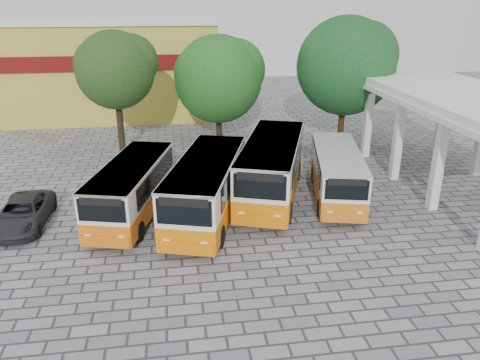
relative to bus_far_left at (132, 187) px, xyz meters
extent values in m
plane|color=slate|center=(7.16, -3.19, -1.57)|extent=(90.00, 90.00, 0.00)
cube|color=silver|center=(15.01, 7.31, 0.93)|extent=(0.45, 0.45, 5.00)
cube|color=silver|center=(20.31, 7.31, 0.93)|extent=(0.45, 0.45, 5.00)
cube|color=silver|center=(17.66, 0.81, 3.63)|extent=(6.60, 15.60, 0.40)
cube|color=silver|center=(17.66, 0.81, 3.28)|extent=(6.80, 15.80, 0.30)
cube|color=#AE9F33|center=(-3.84, 22.81, 2.43)|extent=(20.00, 10.00, 8.00)
cube|color=#590C0A|center=(-3.84, 17.71, 3.63)|extent=(20.00, 0.20, 1.20)
cube|color=silver|center=(-3.84, 22.81, 6.58)|extent=(20.40, 10.40, 0.30)
cube|color=#CE6108|center=(0.00, 0.01, -0.73)|extent=(4.07, 7.83, 0.98)
cube|color=silver|center=(0.00, 0.01, 0.46)|extent=(4.07, 7.83, 1.38)
cube|color=silver|center=(0.00, 0.01, 1.09)|extent=(4.12, 7.84, 0.11)
cube|color=black|center=(-1.15, 0.01, 0.47)|extent=(1.61, 6.00, 0.98)
cube|color=black|center=(1.15, 0.01, 0.47)|extent=(1.61, 6.00, 0.98)
cube|color=black|center=(0.00, -3.76, 0.47)|extent=(1.96, 0.56, 0.98)
cube|color=black|center=(0.00, -3.76, 0.86)|extent=(1.74, 0.51, 0.32)
cylinder|color=black|center=(-1.01, -2.43, -1.11)|extent=(0.26, 0.94, 0.94)
cylinder|color=black|center=(1.01, -2.43, -1.11)|extent=(0.26, 0.94, 0.94)
cylinder|color=black|center=(-1.01, 2.45, -1.11)|extent=(0.26, 0.94, 0.94)
cylinder|color=black|center=(1.01, 2.45, -1.11)|extent=(0.26, 0.94, 0.94)
cube|color=#D66900|center=(3.56, -0.78, -0.63)|extent=(4.80, 8.69, 1.09)
cube|color=silver|center=(3.56, -0.78, 0.68)|extent=(4.80, 8.69, 1.53)
cube|color=silver|center=(3.56, -0.78, 1.38)|extent=(4.85, 8.71, 0.12)
cube|color=black|center=(2.29, -0.78, 0.69)|extent=(2.04, 6.59, 1.09)
cube|color=black|center=(4.83, -0.78, 0.69)|extent=(2.04, 6.59, 1.09)
cube|color=black|center=(3.56, -4.96, 0.69)|extent=(2.16, 0.70, 1.09)
cube|color=black|center=(3.56, -4.96, 1.13)|extent=(1.91, 0.63, 0.35)
cylinder|color=black|center=(2.43, -3.49, -1.05)|extent=(0.29, 1.04, 1.04)
cylinder|color=black|center=(4.68, -3.49, -1.05)|extent=(0.29, 1.04, 1.04)
cylinder|color=black|center=(2.43, 1.93, -1.05)|extent=(0.29, 1.04, 1.04)
cylinder|color=black|center=(4.68, 1.93, -1.05)|extent=(0.29, 1.04, 1.04)
cube|color=#D66A00|center=(7.18, 1.26, -0.59)|extent=(5.37, 9.12, 1.15)
cube|color=silver|center=(7.18, 1.26, 0.79)|extent=(5.37, 9.12, 1.61)
cube|color=silver|center=(7.18, 1.26, 1.53)|extent=(5.42, 9.13, 0.13)
cube|color=black|center=(5.85, 1.26, 0.81)|extent=(2.43, 6.82, 1.15)
cube|color=black|center=(8.51, 1.26, 0.81)|extent=(2.43, 6.82, 1.15)
cube|color=black|center=(7.18, -3.13, 0.81)|extent=(2.23, 0.82, 1.15)
cube|color=black|center=(7.18, -3.13, 1.27)|extent=(1.98, 0.74, 0.37)
cylinder|color=black|center=(6.00, -1.58, -1.03)|extent=(0.31, 1.09, 1.09)
cylinder|color=black|center=(8.36, -1.58, -1.03)|extent=(0.31, 1.09, 1.09)
cylinder|color=black|center=(6.00, 4.10, -1.03)|extent=(0.31, 1.09, 1.09)
cylinder|color=black|center=(8.36, 4.10, -1.03)|extent=(0.31, 1.09, 1.09)
cube|color=#C0660E|center=(10.58, 0.68, -0.75)|extent=(3.79, 7.61, 0.96)
cube|color=silver|center=(10.58, 0.68, 0.40)|extent=(3.79, 7.61, 1.34)
cube|color=silver|center=(10.58, 0.68, 1.02)|extent=(3.83, 7.62, 0.11)
cube|color=black|center=(9.47, 0.68, 0.42)|extent=(1.42, 5.88, 0.96)
cube|color=black|center=(11.70, 0.68, 0.42)|extent=(1.42, 5.88, 0.96)
cube|color=black|center=(10.58, -2.99, 0.42)|extent=(1.92, 0.49, 0.96)
cube|color=black|center=(10.58, -2.99, 0.80)|extent=(1.70, 0.45, 0.31)
cylinder|color=black|center=(9.59, -1.69, -1.12)|extent=(0.26, 0.91, 0.91)
cylinder|color=black|center=(11.57, -1.69, -1.12)|extent=(0.26, 0.91, 0.91)
cylinder|color=black|center=(9.59, 3.06, -1.12)|extent=(0.26, 0.91, 0.91)
cylinder|color=black|center=(11.57, 3.06, -1.12)|extent=(0.26, 0.91, 0.91)
cylinder|color=black|center=(-1.36, 10.00, 0.42)|extent=(0.44, 0.44, 3.99)
sphere|color=#19380D|center=(-1.36, 10.00, 4.17)|extent=(5.05, 5.05, 5.05)
sphere|color=#19380D|center=(-0.35, 10.30, 4.67)|extent=(3.54, 3.54, 3.54)
sphere|color=#19380D|center=(-2.25, 9.80, 4.54)|extent=(3.28, 3.28, 3.28)
cylinder|color=black|center=(5.52, 12.04, 0.21)|extent=(0.43, 0.43, 3.58)
sphere|color=#165213|center=(5.52, 12.04, 3.09)|extent=(6.25, 6.25, 6.25)
sphere|color=#165213|center=(6.77, 12.34, 3.72)|extent=(4.38, 4.38, 4.38)
sphere|color=#165213|center=(4.42, 11.84, 3.56)|extent=(4.06, 4.06, 4.06)
cylinder|color=#33230C|center=(14.23, 10.11, 0.54)|extent=(0.44, 0.44, 4.22)
sphere|color=#0C3F13|center=(14.23, 10.11, 4.09)|extent=(6.81, 6.81, 6.81)
sphere|color=#0C3F13|center=(15.59, 10.41, 4.77)|extent=(4.77, 4.77, 4.77)
sphere|color=#0C3F13|center=(13.03, 9.91, 4.60)|extent=(4.43, 4.43, 4.43)
imported|color=#24242A|center=(-5.11, -0.29, -0.92)|extent=(2.26, 4.75, 1.31)
camera|label=1|loc=(2.06, -21.48, 8.57)|focal=35.00mm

